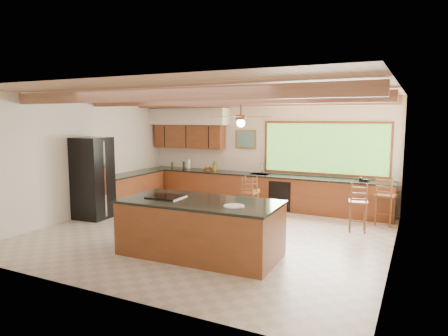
% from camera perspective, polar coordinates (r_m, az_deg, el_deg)
% --- Properties ---
extents(ground, '(7.20, 7.20, 0.00)m').
position_cam_1_polar(ground, '(8.67, -2.09, -9.37)').
color(ground, beige).
rests_on(ground, ground).
extents(room_shell, '(7.27, 6.54, 3.02)m').
position_cam_1_polar(room_shell, '(8.97, -1.12, 5.55)').
color(room_shell, silver).
rests_on(room_shell, ground).
extents(counter_run, '(7.12, 3.10, 1.25)m').
position_cam_1_polar(counter_run, '(11.11, 0.38, -3.20)').
color(counter_run, brown).
rests_on(counter_run, ground).
extents(island, '(2.91, 1.44, 1.02)m').
position_cam_1_polar(island, '(7.29, -3.43, -8.50)').
color(island, brown).
rests_on(island, ground).
extents(refrigerator, '(0.83, 0.81, 2.00)m').
position_cam_1_polar(refrigerator, '(10.31, -18.24, -1.37)').
color(refrigerator, black).
rests_on(refrigerator, ground).
extents(bar_stool_a, '(0.39, 0.39, 1.02)m').
position_cam_1_polar(bar_stool_a, '(9.95, 3.64, -3.61)').
color(bar_stool_a, brown).
rests_on(bar_stool_a, ground).
extents(bar_stool_b, '(0.45, 0.45, 1.03)m').
position_cam_1_polar(bar_stool_b, '(10.14, 3.88, -3.37)').
color(bar_stool_b, brown).
rests_on(bar_stool_b, ground).
extents(bar_stool_c, '(0.45, 0.45, 1.09)m').
position_cam_1_polar(bar_stool_c, '(9.11, 18.55, -4.74)').
color(bar_stool_c, brown).
rests_on(bar_stool_c, ground).
extents(bar_stool_d, '(0.48, 0.48, 1.17)m').
position_cam_1_polar(bar_stool_d, '(9.84, 22.06, -3.76)').
color(bar_stool_d, brown).
rests_on(bar_stool_d, ground).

